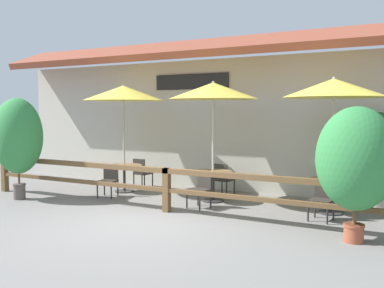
{
  "coord_description": "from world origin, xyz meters",
  "views": [
    {
      "loc": [
        4.73,
        -6.73,
        2.16
      ],
      "look_at": [
        0.4,
        1.46,
        1.46
      ],
      "focal_mm": 40.0,
      "sensor_mm": 36.0,
      "label": 1
    }
  ],
  "objects_px": {
    "chair_near_wallside": "(142,172)",
    "chair_far_streetside": "(322,197)",
    "chair_near_streetside": "(109,179)",
    "potted_plant_entrance_palm": "(18,137)",
    "dining_table_far": "(331,186)",
    "potted_plant_corner_fern": "(379,157)",
    "dining_table_near": "(124,170)",
    "patio_umbrella_middle": "(213,91)",
    "chair_middle_streetside": "(201,188)",
    "potted_plant_tall_tropical": "(356,160)",
    "patio_umbrella_near": "(123,93)",
    "chair_middle_wallside": "(223,178)",
    "patio_umbrella_far": "(334,88)",
    "chair_far_wallside": "(336,187)",
    "dining_table_middle": "(213,177)"
  },
  "relations": [
    {
      "from": "chair_middle_streetside",
      "to": "potted_plant_tall_tropical",
      "type": "xyz_separation_m",
      "value": [
        3.38,
        -1.08,
        0.92
      ]
    },
    {
      "from": "chair_far_streetside",
      "to": "potted_plant_tall_tropical",
      "type": "height_order",
      "value": "potted_plant_tall_tropical"
    },
    {
      "from": "dining_table_middle",
      "to": "chair_far_wallside",
      "type": "bearing_deg",
      "value": 15.13
    },
    {
      "from": "patio_umbrella_far",
      "to": "chair_middle_wallside",
      "type": "bearing_deg",
      "value": 166.0
    },
    {
      "from": "dining_table_far",
      "to": "potted_plant_corner_fern",
      "type": "xyz_separation_m",
      "value": [
        0.83,
        0.98,
        0.58
      ]
    },
    {
      "from": "dining_table_near",
      "to": "chair_far_wallside",
      "type": "bearing_deg",
      "value": 7.77
    },
    {
      "from": "patio_umbrella_middle",
      "to": "patio_umbrella_far",
      "type": "height_order",
      "value": "same"
    },
    {
      "from": "chair_far_streetside",
      "to": "potted_plant_tall_tropical",
      "type": "distance_m",
      "value": 1.7
    },
    {
      "from": "chair_near_wallside",
      "to": "chair_middle_wallside",
      "type": "height_order",
      "value": "same"
    },
    {
      "from": "dining_table_far",
      "to": "chair_near_wallside",
      "type": "bearing_deg",
      "value": 172.66
    },
    {
      "from": "dining_table_near",
      "to": "patio_umbrella_middle",
      "type": "bearing_deg",
      "value": -0.13
    },
    {
      "from": "chair_middle_streetside",
      "to": "potted_plant_tall_tropical",
      "type": "relative_size",
      "value": 0.37
    },
    {
      "from": "dining_table_near",
      "to": "chair_middle_wallside",
      "type": "bearing_deg",
      "value": 16.39
    },
    {
      "from": "potted_plant_tall_tropical",
      "to": "patio_umbrella_middle",
      "type": "bearing_deg",
      "value": 151.8
    },
    {
      "from": "chair_middle_wallside",
      "to": "patio_umbrella_far",
      "type": "xyz_separation_m",
      "value": [
        2.81,
        -0.7,
        2.19
      ]
    },
    {
      "from": "patio_umbrella_far",
      "to": "chair_near_streetside",
      "type": "bearing_deg",
      "value": -171.52
    },
    {
      "from": "patio_umbrella_near",
      "to": "chair_far_wallside",
      "type": "distance_m",
      "value": 5.84
    },
    {
      "from": "chair_near_wallside",
      "to": "patio_umbrella_middle",
      "type": "height_order",
      "value": "patio_umbrella_middle"
    },
    {
      "from": "chair_near_streetside",
      "to": "potted_plant_entrance_palm",
      "type": "bearing_deg",
      "value": -156.67
    },
    {
      "from": "patio_umbrella_near",
      "to": "patio_umbrella_middle",
      "type": "height_order",
      "value": "same"
    },
    {
      "from": "patio_umbrella_middle",
      "to": "chair_middle_streetside",
      "type": "height_order",
      "value": "patio_umbrella_middle"
    },
    {
      "from": "patio_umbrella_near",
      "to": "potted_plant_corner_fern",
      "type": "relative_size",
      "value": 1.34
    },
    {
      "from": "chair_near_streetside",
      "to": "chair_middle_streetside",
      "type": "height_order",
      "value": "same"
    },
    {
      "from": "dining_table_far",
      "to": "chair_near_streetside",
      "type": "bearing_deg",
      "value": -171.52
    },
    {
      "from": "patio_umbrella_near",
      "to": "dining_table_far",
      "type": "xyz_separation_m",
      "value": [
        5.38,
        0.05,
        -2.06
      ]
    },
    {
      "from": "chair_near_wallside",
      "to": "chair_near_streetside",
      "type": "bearing_deg",
      "value": 93.5
    },
    {
      "from": "chair_near_wallside",
      "to": "patio_umbrella_middle",
      "type": "bearing_deg",
      "value": 167.11
    },
    {
      "from": "chair_middle_streetside",
      "to": "patio_umbrella_near",
      "type": "bearing_deg",
      "value": 178.03
    },
    {
      "from": "patio_umbrella_middle",
      "to": "potted_plant_tall_tropical",
      "type": "bearing_deg",
      "value": -28.2
    },
    {
      "from": "dining_table_middle",
      "to": "chair_middle_wallside",
      "type": "xyz_separation_m",
      "value": [
        -0.07,
        0.76,
        -0.12
      ]
    },
    {
      "from": "chair_near_wallside",
      "to": "chair_middle_wallside",
      "type": "relative_size",
      "value": 1.0
    },
    {
      "from": "dining_table_near",
      "to": "chair_near_wallside",
      "type": "bearing_deg",
      "value": 85.55
    },
    {
      "from": "chair_middle_wallside",
      "to": "chair_middle_streetside",
      "type": "bearing_deg",
      "value": 103.57
    },
    {
      "from": "chair_near_wallside",
      "to": "chair_far_streetside",
      "type": "xyz_separation_m",
      "value": [
        5.27,
        -1.36,
        0.0
      ]
    },
    {
      "from": "chair_middle_streetside",
      "to": "dining_table_far",
      "type": "distance_m",
      "value": 2.81
    },
    {
      "from": "dining_table_far",
      "to": "potted_plant_tall_tropical",
      "type": "relative_size",
      "value": 0.42
    },
    {
      "from": "potted_plant_entrance_palm",
      "to": "potted_plant_corner_fern",
      "type": "bearing_deg",
      "value": 21.11
    },
    {
      "from": "dining_table_far",
      "to": "potted_plant_corner_fern",
      "type": "bearing_deg",
      "value": 49.77
    },
    {
      "from": "patio_umbrella_near",
      "to": "potted_plant_entrance_palm",
      "type": "distance_m",
      "value": 2.85
    },
    {
      "from": "chair_middle_streetside",
      "to": "chair_near_wallside",
      "type": "bearing_deg",
      "value": 164.21
    },
    {
      "from": "patio_umbrella_far",
      "to": "dining_table_far",
      "type": "bearing_deg",
      "value": 90.0
    },
    {
      "from": "dining_table_middle",
      "to": "potted_plant_corner_fern",
      "type": "bearing_deg",
      "value": 16.28
    },
    {
      "from": "chair_near_wallside",
      "to": "patio_umbrella_middle",
      "type": "relative_size",
      "value": 0.29
    },
    {
      "from": "chair_middle_streetside",
      "to": "patio_umbrella_far",
      "type": "bearing_deg",
      "value": 30.93
    },
    {
      "from": "dining_table_near",
      "to": "chair_near_streetside",
      "type": "xyz_separation_m",
      "value": [
        0.07,
        -0.74,
        -0.12
      ]
    },
    {
      "from": "dining_table_near",
      "to": "dining_table_far",
      "type": "xyz_separation_m",
      "value": [
        5.38,
        0.05,
        0.0
      ]
    },
    {
      "from": "chair_near_streetside",
      "to": "patio_umbrella_far",
      "type": "xyz_separation_m",
      "value": [
        5.31,
        0.79,
        2.19
      ]
    },
    {
      "from": "dining_table_near",
      "to": "potted_plant_corner_fern",
      "type": "relative_size",
      "value": 0.44
    },
    {
      "from": "chair_middle_streetside",
      "to": "chair_middle_wallside",
      "type": "distance_m",
      "value": 1.53
    },
    {
      "from": "patio_umbrella_middle",
      "to": "potted_plant_tall_tropical",
      "type": "xyz_separation_m",
      "value": [
        3.44,
        -1.84,
        -1.27
      ]
    }
  ]
}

